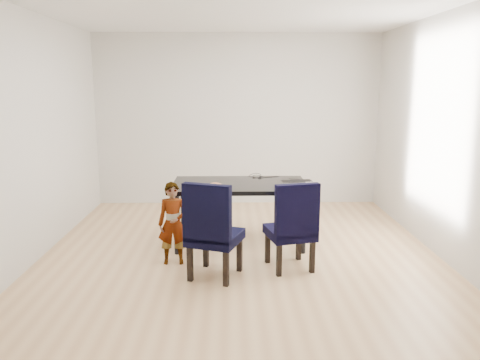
{
  "coord_description": "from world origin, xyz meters",
  "views": [
    {
      "loc": [
        -0.09,
        -4.98,
        1.91
      ],
      "look_at": [
        0.0,
        0.2,
        0.85
      ],
      "focal_mm": 35.0,
      "sensor_mm": 36.0,
      "label": 1
    }
  ],
  "objects_px": {
    "chair_right": "(290,225)",
    "plate": "(214,189)",
    "dining_table": "(240,213)",
    "laptop": "(295,181)",
    "child": "(173,223)",
    "chair_left": "(215,229)"
  },
  "relations": [
    {
      "from": "chair_right",
      "to": "plate",
      "type": "height_order",
      "value": "chair_right"
    },
    {
      "from": "dining_table",
      "to": "laptop",
      "type": "height_order",
      "value": "laptop"
    },
    {
      "from": "plate",
      "to": "child",
      "type": "bearing_deg",
      "value": -145.09
    },
    {
      "from": "chair_right",
      "to": "laptop",
      "type": "relative_size",
      "value": 2.6
    },
    {
      "from": "dining_table",
      "to": "plate",
      "type": "distance_m",
      "value": 0.6
    },
    {
      "from": "plate",
      "to": "chair_left",
      "type": "bearing_deg",
      "value": -87.25
    },
    {
      "from": "chair_right",
      "to": "laptop",
      "type": "distance_m",
      "value": 0.92
    },
    {
      "from": "chair_right",
      "to": "laptop",
      "type": "bearing_deg",
      "value": 65.58
    },
    {
      "from": "dining_table",
      "to": "chair_left",
      "type": "distance_m",
      "value": 1.05
    },
    {
      "from": "chair_left",
      "to": "laptop",
      "type": "xyz_separation_m",
      "value": [
        0.94,
        1.06,
        0.27
      ]
    },
    {
      "from": "dining_table",
      "to": "plate",
      "type": "xyz_separation_m",
      "value": [
        -0.29,
        -0.35,
        0.38
      ]
    },
    {
      "from": "chair_right",
      "to": "plate",
      "type": "bearing_deg",
      "value": 137.21
    },
    {
      "from": "chair_right",
      "to": "plate",
      "type": "xyz_separation_m",
      "value": [
        -0.81,
        0.45,
        0.28
      ]
    },
    {
      "from": "dining_table",
      "to": "child",
      "type": "distance_m",
      "value": 0.98
    },
    {
      "from": "chair_left",
      "to": "chair_right",
      "type": "relative_size",
      "value": 1.05
    },
    {
      "from": "chair_right",
      "to": "child",
      "type": "bearing_deg",
      "value": 159.52
    },
    {
      "from": "dining_table",
      "to": "chair_left",
      "type": "height_order",
      "value": "chair_left"
    },
    {
      "from": "dining_table",
      "to": "laptop",
      "type": "distance_m",
      "value": 0.79
    },
    {
      "from": "chair_left",
      "to": "chair_right",
      "type": "distance_m",
      "value": 0.8
    },
    {
      "from": "dining_table",
      "to": "laptop",
      "type": "relative_size",
      "value": 4.38
    },
    {
      "from": "chair_left",
      "to": "chair_right",
      "type": "xyz_separation_m",
      "value": [
        0.77,
        0.2,
        -0.02
      ]
    },
    {
      "from": "chair_left",
      "to": "child",
      "type": "relative_size",
      "value": 1.11
    }
  ]
}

